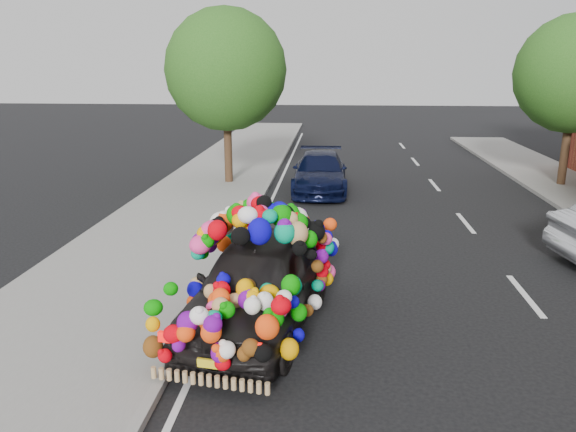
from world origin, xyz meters
name	(u,v)px	position (x,y,z in m)	size (l,w,h in m)	color
ground	(334,289)	(0.00, 0.00, 0.00)	(100.00, 100.00, 0.00)	black
sidewalk	(119,280)	(-4.30, 0.00, 0.06)	(4.00, 60.00, 0.12)	gray
kerb	(215,283)	(-2.35, 0.00, 0.07)	(0.15, 60.00, 0.13)	gray
lane_markings	(525,295)	(3.60, 0.00, 0.01)	(6.00, 50.00, 0.01)	silver
tree_near_sidewalk	(226,70)	(-3.80, 9.50, 4.02)	(4.20, 4.20, 6.13)	#332114
tree_far_b	(575,74)	(8.00, 10.00, 3.89)	(4.00, 4.00, 5.90)	#332114
plush_art_car	(259,262)	(-1.25, -1.58, 1.09)	(2.85, 4.85, 2.14)	black
navy_sedan	(320,172)	(-0.51, 8.76, 0.64)	(1.80, 4.44, 1.29)	black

